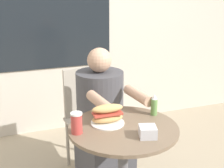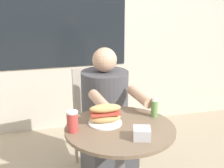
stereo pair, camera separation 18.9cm
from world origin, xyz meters
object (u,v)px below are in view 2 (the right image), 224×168
Objects in this scene: cafe_table at (120,159)px; diner_chair at (96,109)px; drink_cup at (72,121)px; condiment_bottle at (154,107)px; sandwich_on_plate at (105,115)px; seated_diner at (107,132)px.

diner_chair reaches higher than cafe_table.
cafe_table is 6.30× the size of drink_cup.
sandwich_on_plate is at bearing -175.85° from condiment_bottle.
sandwich_on_plate is 0.21m from drink_cup.
cafe_table is 0.38m from condiment_bottle.
sandwich_on_plate reaches higher than cafe_table.
sandwich_on_plate is (-0.07, 0.07, 0.26)m from cafe_table.
diner_chair is 0.83m from sandwich_on_plate.
drink_cup is at bearing -163.81° from sandwich_on_plate.
seated_diner is at bearing 57.80° from drink_cup.
seated_diner is at bearing 85.65° from cafe_table.
drink_cup reaches higher than cafe_table.
diner_chair is at bearing 70.61° from drink_cup.
seated_diner is 0.67m from drink_cup.
cafe_table is 0.28m from sandwich_on_plate.
cafe_table is 5.66× the size of condiment_bottle.
seated_diner reaches higher than condiment_bottle.
seated_diner is (0.01, -0.35, -0.04)m from diner_chair.
cafe_table is at bearing 80.14° from seated_diner.
sandwich_on_plate is at bearing 16.19° from drink_cup.
condiment_bottle is (0.21, -0.41, 0.34)m from seated_diner.
cafe_table is at bearing -3.04° from drink_cup.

